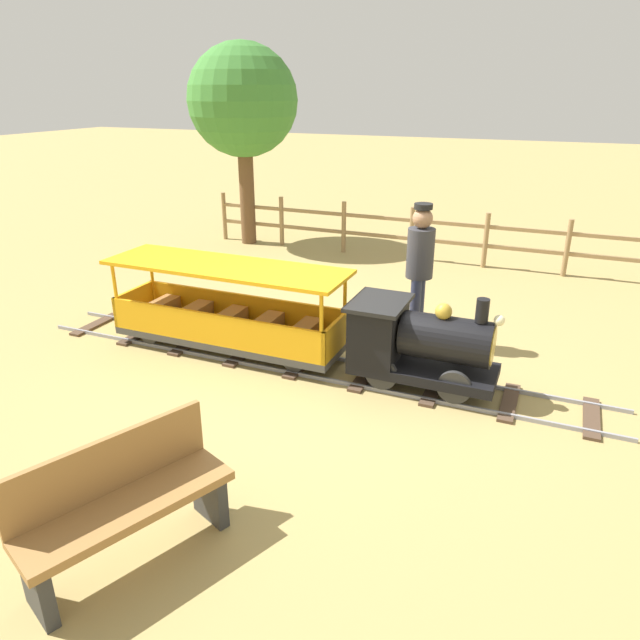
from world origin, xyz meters
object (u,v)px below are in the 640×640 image
object	(u,v)px
locomotive	(416,342)
passenger_car	(228,316)
conductor_person	(420,264)
park_bench	(124,503)
oak_tree_near	(243,102)

from	to	relation	value
locomotive	passenger_car	xyz separation A→B (m)	(0.00, -2.11, -0.06)
locomotive	passenger_car	distance (m)	2.11
passenger_car	conductor_person	distance (m)	2.20
conductor_person	park_bench	distance (m)	4.08
passenger_car	park_bench	distance (m)	3.10
locomotive	oak_tree_near	size ratio (longest dim) A/B	0.41
park_bench	conductor_person	bearing A→B (deg)	168.31
conductor_person	oak_tree_near	size ratio (longest dim) A/B	0.46
locomotive	conductor_person	distance (m)	1.17
passenger_car	conductor_person	bearing A→B (deg)	119.31
locomotive	passenger_car	world-z (taller)	passenger_car
park_bench	locomotive	bearing A→B (deg)	159.91
park_bench	oak_tree_near	xyz separation A→B (m)	(-7.32, -3.27, 2.10)
conductor_person	oak_tree_near	distance (m)	5.52
conductor_person	park_bench	bearing A→B (deg)	-11.69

